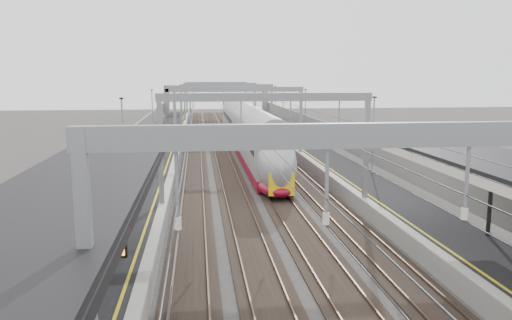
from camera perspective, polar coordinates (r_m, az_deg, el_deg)
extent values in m
cube|color=black|center=(53.38, -10.82, 0.61)|extent=(4.00, 120.00, 1.00)
cube|color=black|center=(54.59, 6.17, 0.92)|extent=(4.00, 120.00, 1.00)
cube|color=black|center=(53.31, -7.06, 0.20)|extent=(2.40, 140.00, 0.08)
cube|color=brown|center=(53.31, -7.83, 0.28)|extent=(0.07, 140.00, 0.14)
cube|color=brown|center=(53.29, -6.28, 0.31)|extent=(0.07, 140.00, 0.14)
cube|color=black|center=(53.37, -3.83, 0.26)|extent=(2.40, 140.00, 0.08)
cube|color=brown|center=(53.33, -4.61, 0.34)|extent=(0.07, 140.00, 0.14)
cube|color=brown|center=(53.39, -3.06, 0.37)|extent=(0.07, 140.00, 0.14)
cube|color=black|center=(53.60, -0.63, 0.32)|extent=(2.40, 140.00, 0.08)
cube|color=brown|center=(53.51, -1.40, 0.40)|extent=(0.07, 140.00, 0.14)
cube|color=brown|center=(53.66, 0.14, 0.43)|extent=(0.07, 140.00, 0.14)
cube|color=black|center=(53.99, 2.54, 0.38)|extent=(2.40, 140.00, 0.08)
cube|color=brown|center=(53.87, 1.78, 0.46)|extent=(0.07, 140.00, 0.14)
cube|color=brown|center=(54.10, 3.29, 0.48)|extent=(0.07, 140.00, 0.14)
cube|color=gray|center=(10.74, -18.66, -14.12)|extent=(0.28, 0.28, 6.60)
cube|color=gray|center=(10.52, 16.16, 2.78)|extent=(13.00, 0.25, 0.50)
cube|color=gray|center=(30.01, -10.87, 1.19)|extent=(0.28, 0.28, 6.60)
cube|color=gray|center=(31.67, 12.50, 1.56)|extent=(0.28, 0.28, 6.60)
cube|color=gray|center=(29.93, 1.15, 7.20)|extent=(13.00, 0.25, 0.50)
cube|color=gray|center=(49.86, -9.25, 4.45)|extent=(0.28, 0.28, 6.60)
cube|color=gray|center=(50.88, 5.12, 4.63)|extent=(0.28, 0.28, 6.60)
cube|color=gray|center=(49.81, -2.01, 8.07)|extent=(13.00, 0.25, 0.50)
cube|color=gray|center=(69.79, -8.54, 5.85)|extent=(0.28, 0.28, 6.60)
cube|color=gray|center=(70.53, 1.80, 5.98)|extent=(0.28, 0.28, 6.60)
cube|color=gray|center=(69.76, -3.37, 8.44)|extent=(13.00, 0.25, 0.50)
cube|color=gray|center=(89.76, -8.15, 6.62)|extent=(0.28, 0.28, 6.60)
cube|color=gray|center=(90.33, -0.08, 6.73)|extent=(0.28, 0.28, 6.60)
cube|color=gray|center=(89.73, -4.13, 8.64)|extent=(13.00, 0.25, 0.50)
cube|color=gray|center=(107.74, -7.92, 7.08)|extent=(0.28, 0.28, 6.60)
cube|color=gray|center=(108.21, -1.19, 7.17)|extent=(0.28, 0.28, 6.60)
cube|color=gray|center=(107.72, -4.57, 8.76)|extent=(13.00, 0.25, 0.50)
cylinder|color=#262628|center=(57.71, -7.14, 6.35)|extent=(0.03, 140.00, 0.03)
cylinder|color=#262628|center=(57.77, -4.15, 6.40)|extent=(0.03, 140.00, 0.03)
cylinder|color=#262628|center=(57.98, -1.16, 6.43)|extent=(0.03, 140.00, 0.03)
cylinder|color=#262628|center=(58.34, 1.79, 6.45)|extent=(0.03, 140.00, 0.03)
cube|color=black|center=(11.83, -26.03, -8.17)|extent=(4.40, 30.00, 0.24)
cylinder|color=black|center=(23.02, -20.70, -5.04)|extent=(0.20, 0.20, 4.00)
cube|color=black|center=(12.54, -18.20, -9.43)|extent=(1.60, 0.15, 0.55)
cube|color=orange|center=(12.47, -18.27, -9.54)|extent=(1.50, 0.02, 0.42)
cylinder|color=black|center=(26.23, 25.24, -3.61)|extent=(0.20, 0.20, 4.00)
cube|color=slate|center=(107.73, -4.56, 8.15)|extent=(22.00, 2.20, 1.40)
cube|color=slate|center=(107.96, -10.15, 6.39)|extent=(1.00, 2.20, 6.20)
cube|color=slate|center=(108.75, 1.03, 6.55)|extent=(1.00, 2.20, 6.20)
cube|color=slate|center=(53.56, -14.28, 1.71)|extent=(0.30, 120.00, 3.20)
cube|color=slate|center=(55.24, 9.43, 2.10)|extent=(0.30, 120.00, 3.20)
cube|color=maroon|center=(48.06, 0.07, -0.04)|extent=(2.82, 24.02, 0.84)
cube|color=#A6A6AC|center=(47.77, 0.07, 2.31)|extent=(2.82, 24.02, 3.13)
cube|color=black|center=(39.92, 1.49, -2.47)|extent=(2.09, 2.51, 0.52)
cube|color=maroon|center=(72.16, -2.22, 3.12)|extent=(2.82, 24.02, 0.84)
cube|color=#A6A6AC|center=(71.97, -2.23, 4.69)|extent=(2.82, 24.02, 3.13)
cube|color=black|center=(63.88, -1.62, 2.01)|extent=(2.09, 2.51, 0.52)
ellipsoid|color=#A6A6AC|center=(35.84, 2.37, -0.58)|extent=(2.82, 5.43, 4.39)
cube|color=yellow|center=(33.85, 2.95, -2.81)|extent=(1.78, 0.12, 1.57)
cube|color=black|center=(34.01, 2.84, -0.06)|extent=(1.67, 0.60, 0.98)
cylinder|color=black|center=(83.37, -7.46, 4.50)|extent=(0.12, 0.12, 3.00)
cube|color=black|center=(83.25, -7.48, 5.60)|extent=(0.32, 0.22, 0.75)
sphere|color=#0CE526|center=(83.11, -7.48, 5.70)|extent=(0.16, 0.16, 0.16)
cylinder|color=black|center=(75.37, -1.12, 4.07)|extent=(0.12, 0.12, 3.00)
cube|color=black|center=(75.24, -1.12, 5.28)|extent=(0.32, 0.22, 0.75)
sphere|color=#0CE526|center=(75.10, -1.11, 5.39)|extent=(0.16, 0.16, 0.16)
cylinder|color=black|center=(78.81, 0.25, 4.30)|extent=(0.12, 0.12, 3.00)
cube|color=black|center=(78.69, 0.25, 5.46)|extent=(0.32, 0.22, 0.75)
sphere|color=red|center=(78.55, 0.26, 5.57)|extent=(0.16, 0.16, 0.16)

